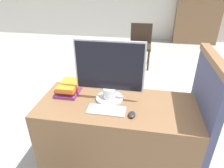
{
  "coord_description": "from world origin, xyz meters",
  "views": [
    {
      "loc": [
        0.2,
        -1.09,
        1.7
      ],
      "look_at": [
        -0.04,
        0.27,
        0.96
      ],
      "focal_mm": 32.0,
      "sensor_mm": 36.0,
      "label": 1
    }
  ],
  "objects": [
    {
      "name": "carrel_divider",
      "position": [
        0.7,
        0.34,
        0.61
      ],
      "size": [
        0.07,
        0.69,
        1.2
      ],
      "color": "#474C70",
      "rests_on": "ground_plane"
    },
    {
      "name": "desk",
      "position": [
        0.0,
        0.3,
        0.38
      ],
      "size": [
        1.34,
        0.6,
        0.75
      ],
      "color": "brown",
      "rests_on": "ground_plane"
    },
    {
      "name": "keyboard",
      "position": [
        -0.07,
        0.18,
        0.76
      ],
      "size": [
        0.3,
        0.13,
        0.02
      ],
      "color": "silver",
      "rests_on": "desk"
    },
    {
      "name": "mouse",
      "position": [
        0.14,
        0.15,
        0.77
      ],
      "size": [
        0.06,
        0.08,
        0.03
      ],
      "color": "#262626",
      "rests_on": "desk"
    },
    {
      "name": "monitor",
      "position": [
        -0.08,
        0.36,
        1.01
      ],
      "size": [
        0.57,
        0.24,
        0.53
      ],
      "color": "silver",
      "rests_on": "desk"
    },
    {
      "name": "bookshelf_far",
      "position": [
        1.55,
        4.94,
        0.98
      ],
      "size": [
        1.17,
        0.32,
        1.96
      ],
      "color": "#846042",
      "rests_on": "ground_plane"
    },
    {
      "name": "book_stack",
      "position": [
        -0.46,
        0.41,
        0.8
      ],
      "size": [
        0.19,
        0.26,
        0.1
      ],
      "color": "#7A3384",
      "rests_on": "desk"
    },
    {
      "name": "far_chair",
      "position": [
        0.08,
        3.01,
        0.5
      ],
      "size": [
        0.44,
        0.44,
        0.87
      ],
      "rotation": [
        0.0,
        0.0,
        0.37
      ],
      "color": "#38281E",
      "rests_on": "ground_plane"
    }
  ]
}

